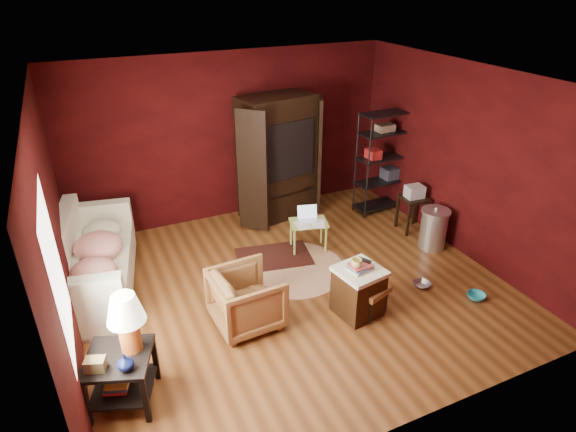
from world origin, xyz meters
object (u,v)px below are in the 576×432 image
object	(u,v)px
armchair	(246,297)
side_table	(123,340)
hamper	(358,290)
sofa	(95,263)
tv_armoire	(278,156)
wire_shelving	(383,158)
laptop_desk	(308,225)

from	to	relation	value
armchair	side_table	size ratio (longest dim) A/B	0.65
armchair	hamper	distance (m)	1.40
sofa	side_table	xyz separation A→B (m)	(0.13, -2.08, 0.31)
armchair	tv_armoire	world-z (taller)	tv_armoire
armchair	hamper	world-z (taller)	armchair
wire_shelving	tv_armoire	bearing A→B (deg)	159.35
laptop_desk	side_table	bearing A→B (deg)	-132.24
armchair	sofa	bearing A→B (deg)	43.83
hamper	wire_shelving	world-z (taller)	wire_shelving
laptop_desk	wire_shelving	size ratio (longest dim) A/B	0.39
sofa	tv_armoire	xyz separation A→B (m)	(3.13, 1.06, 0.68)
hamper	wire_shelving	xyz separation A→B (m)	(1.93, 2.38, 0.65)
wire_shelving	armchair	bearing A→B (deg)	-151.45
side_table	wire_shelving	xyz separation A→B (m)	(4.74, 2.57, 0.25)
sofa	tv_armoire	size ratio (longest dim) A/B	1.02
tv_armoire	hamper	bearing A→B (deg)	-104.26
armchair	side_table	world-z (taller)	side_table
side_table	wire_shelving	bearing A→B (deg)	28.48
sofa	side_table	bearing A→B (deg)	-169.73
sofa	armchair	world-z (taller)	sofa
side_table	sofa	bearing A→B (deg)	93.47
armchair	tv_armoire	bearing A→B (deg)	-33.99
armchair	wire_shelving	xyz separation A→B (m)	(3.27, 1.99, 0.59)
laptop_desk	hamper	bearing A→B (deg)	-79.20
side_table	laptop_desk	distance (m)	3.49
laptop_desk	tv_armoire	xyz separation A→B (m)	(0.06, 1.28, 0.67)
sofa	side_table	world-z (taller)	side_table
hamper	laptop_desk	bearing A→B (deg)	85.22
tv_armoire	wire_shelving	xyz separation A→B (m)	(1.74, -0.56, -0.11)
armchair	laptop_desk	bearing A→B (deg)	-52.31
hamper	wire_shelving	size ratio (longest dim) A/B	0.42
laptop_desk	wire_shelving	world-z (taller)	wire_shelving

